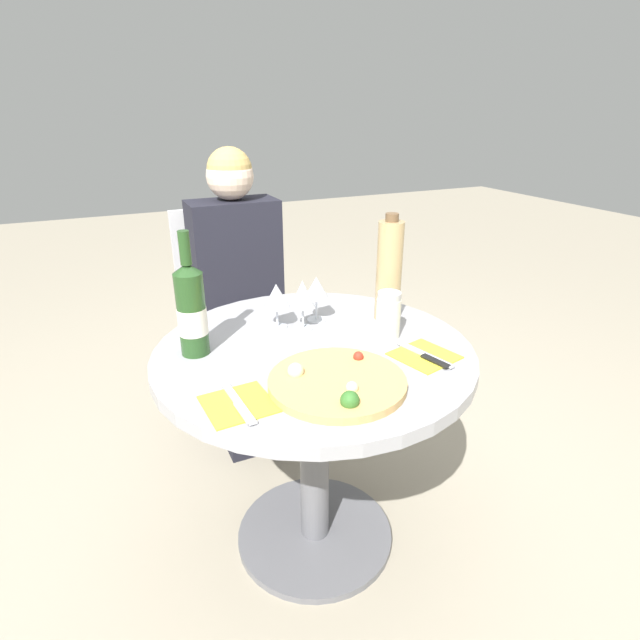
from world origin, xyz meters
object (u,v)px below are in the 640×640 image
at_px(wine_bottle, 191,310).
at_px(tall_carafe, 389,271).
at_px(pizza_large, 337,382).
at_px(chair_behind_diner, 236,320).
at_px(dining_table, 314,399).
at_px(seated_diner, 245,315).

xyz_separation_m(wine_bottle, tall_carafe, (0.60, -0.01, 0.03)).
height_order(pizza_large, tall_carafe, tall_carafe).
xyz_separation_m(chair_behind_diner, tall_carafe, (0.29, -0.76, 0.41)).
relative_size(dining_table, pizza_large, 2.66).
relative_size(dining_table, chair_behind_diner, 0.96).
relative_size(pizza_large, wine_bottle, 0.99).
xyz_separation_m(pizza_large, tall_carafe, (0.33, 0.31, 0.15)).
bearing_deg(dining_table, wine_bottle, 161.13).
bearing_deg(wine_bottle, tall_carafe, -0.95).
xyz_separation_m(seated_diner, pizza_large, (-0.04, -0.92, 0.18)).
height_order(dining_table, chair_behind_diner, chair_behind_diner).
relative_size(pizza_large, tall_carafe, 1.01).
bearing_deg(wine_bottle, chair_behind_diner, 67.44).
xyz_separation_m(dining_table, pizza_large, (-0.04, -0.22, 0.18)).
bearing_deg(tall_carafe, seated_diner, 115.70).
distance_m(seated_diner, pizza_large, 0.94).
distance_m(seated_diner, tall_carafe, 0.75).
height_order(dining_table, tall_carafe, tall_carafe).
distance_m(pizza_large, wine_bottle, 0.44).
bearing_deg(wine_bottle, pizza_large, -49.78).
bearing_deg(chair_behind_diner, pizza_large, 87.92).
bearing_deg(chair_behind_diner, seated_diner, 90.00).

